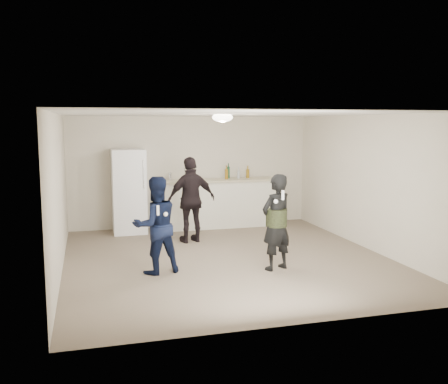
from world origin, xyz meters
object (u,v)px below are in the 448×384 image
object	(u,v)px
man	(156,225)
fridge	(129,191)
shaker	(170,176)
spectator	(191,200)
woman	(276,222)
counter	(219,204)

from	to	relation	value
man	fridge	bearing A→B (deg)	-100.78
fridge	man	world-z (taller)	fridge
fridge	shaker	bearing A→B (deg)	12.03
shaker	spectator	distance (m)	1.46
man	woman	size ratio (longest dim) A/B	0.99
fridge	counter	bearing A→B (deg)	2.00
fridge	man	distance (m)	3.11
counter	fridge	size ratio (longest dim) A/B	1.44
man	shaker	bearing A→B (deg)	-116.89
counter	spectator	world-z (taller)	spectator
shaker	spectator	bearing A→B (deg)	-82.56
woman	fridge	bearing A→B (deg)	-80.84
man	spectator	distance (m)	2.12
shaker	woman	bearing A→B (deg)	-72.93
woman	spectator	bearing A→B (deg)	-88.92
counter	woman	size ratio (longest dim) A/B	1.68
counter	man	world-z (taller)	man
spectator	shaker	bearing A→B (deg)	-93.72
man	counter	bearing A→B (deg)	-133.96
man	spectator	bearing A→B (deg)	-130.55
shaker	man	distance (m)	3.41
fridge	shaker	world-z (taller)	fridge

